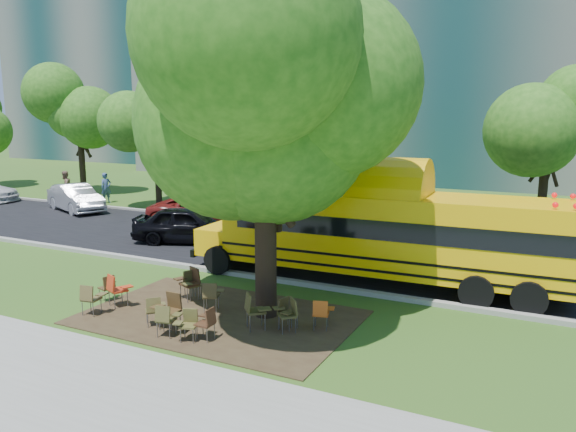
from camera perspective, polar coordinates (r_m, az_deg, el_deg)
The scene contains 34 objects.
ground at distance 15.97m, azimuth -9.10°, elevation -9.03°, with size 160.00×160.00×0.00m, color #2F5A1C.
sidewalk at distance 12.57m, azimuth -22.96°, elevation -15.20°, with size 60.00×4.00×0.04m, color gray.
dirt_patch at distance 15.04m, azimuth -7.08°, elevation -10.16°, with size 7.00×4.50×0.03m, color #382819.
asphalt_road at distance 21.78m, azimuth 1.67°, elevation -3.56°, with size 80.00×8.00×0.04m, color black.
kerb_near at distance 18.34m, azimuth -3.63°, elevation -6.11°, with size 80.00×0.25×0.14m, color gray.
kerb_far at distance 25.45m, azimuth 5.57°, elevation -1.44°, with size 80.00×0.25×0.14m, color gray.
building_main at distance 51.37m, azimuth 7.53°, elevation 16.73°, with size 38.00×16.00×22.00m, color slate.
building_left at distance 70.30m, azimuth -15.81°, elevation 13.89°, with size 26.00×14.00×20.00m, color slate.
bg_tree_0 at distance 32.71m, azimuth -13.26°, elevation 8.91°, with size 5.20×5.20×7.18m.
bg_tree_1 at distance 39.65m, azimuth -20.50°, elevation 9.94°, with size 6.00×6.00×8.40m.
bg_tree_2 at distance 31.43m, azimuth 0.35°, elevation 8.48°, with size 4.80×4.80×6.62m.
bg_tree_3 at distance 26.19m, azimuth 24.97°, elevation 8.92°, with size 5.60×5.60×7.84m.
main_tree at distance 14.09m, azimuth -2.39°, elevation 11.74°, with size 7.20×7.20×9.22m.
school_bus at distance 17.55m, azimuth 9.86°, elevation -1.66°, with size 11.77×3.06×2.86m.
chair_0 at distance 15.75m, azimuth -19.41°, elevation -7.73°, with size 0.58×0.58×0.86m.
chair_1 at distance 16.18m, azimuth -17.05°, elevation -6.95°, with size 0.76×0.60×0.93m.
chair_2 at distance 14.58m, azimuth -13.43°, elevation -9.08°, with size 0.53×0.67×0.78m.
chair_3 at distance 14.32m, azimuth -11.91°, elevation -9.02°, with size 0.60×0.54×0.92m.
chair_4 at distance 13.81m, azimuth -12.29°, elevation -10.04°, with size 0.56×0.57×0.83m.
chair_5 at distance 13.54m, azimuth -10.11°, elevation -10.54°, with size 0.52×0.58×0.77m.
chair_6 at distance 13.46m, azimuth -8.23°, elevation -10.47°, with size 0.49×0.53×0.82m.
chair_7 at distance 13.92m, azimuth -3.49°, elevation -9.29°, with size 0.82×0.65×0.95m.
chair_8 at distance 16.79m, azimuth -17.81°, elevation -6.72°, with size 0.46×0.59×0.77m.
chair_9 at distance 16.33m, azimuth -9.88°, elevation -6.44°, with size 0.77×0.60×0.95m.
chair_10 at distance 16.36m, azimuth -9.84°, elevation -6.63°, with size 0.55×0.70×0.85m.
chair_11 at distance 15.30m, azimuth -7.77°, elevation -7.82°, with size 0.57×0.65×0.84m.
chair_12 at distance 14.02m, azimuth -0.17°, elevation -9.56°, with size 0.47×0.60×0.79m.
chair_13 at distance 13.97m, azimuth 3.45°, elevation -9.65°, with size 0.54×0.58×0.79m.
chair_14 at distance 13.84m, azimuth 0.07°, elevation -9.65°, with size 0.73×0.58×0.86m.
black_car at distance 23.35m, azimuth -10.11°, elevation -0.90°, with size 1.79×4.46×1.52m, color black.
bg_car_silver at distance 32.50m, azimuth -20.76°, elevation 1.72°, with size 1.57×4.51×1.49m, color #A4A3A9.
bg_car_red at distance 26.93m, azimuth -8.68°, elevation 0.53°, with size 2.34×5.08×1.41m, color #621310.
pedestrian_a at distance 35.06m, azimuth -18.00°, elevation 2.74°, with size 0.66×0.43×1.80m, color #344975.
pedestrian_b at distance 36.37m, azimuth -21.69°, elevation 2.82°, with size 0.90×0.70×1.86m, color #866550.
Camera 1 is at (8.88, -12.18, 5.28)m, focal length 35.00 mm.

